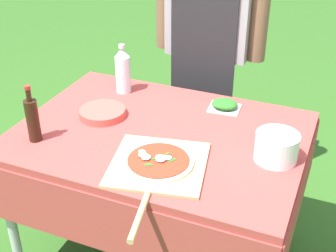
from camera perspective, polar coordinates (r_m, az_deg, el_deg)
The scene contains 8 objects.
prep_table at distance 2.16m, azimuth -0.98°, elevation -2.68°, with size 1.31×0.95×0.77m.
person_cook at distance 2.68m, azimuth 5.09°, elevation 11.88°, with size 0.65×0.21×1.72m.
pizza_on_peel at distance 1.88m, azimuth -1.28°, elevation -4.75°, with size 0.45×0.66×0.05m.
oil_bottle at distance 2.09m, azimuth -16.18°, elevation 0.81°, with size 0.06×0.06×0.26m.
water_bottle at distance 2.44m, azimuth -5.53°, elevation 6.82°, with size 0.08×0.08×0.26m.
herb_container at distance 2.32m, azimuth 6.92°, elevation 2.60°, with size 0.16×0.14×0.05m.
mixing_tub at distance 1.95m, azimuth 13.09°, elevation -2.51°, with size 0.18×0.18×0.12m, color silver.
plate_stack at distance 2.26m, azimuth -7.98°, elevation 1.63°, with size 0.23×0.23×0.03m.
Camera 1 is at (0.73, -1.66, 1.85)m, focal length 50.00 mm.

